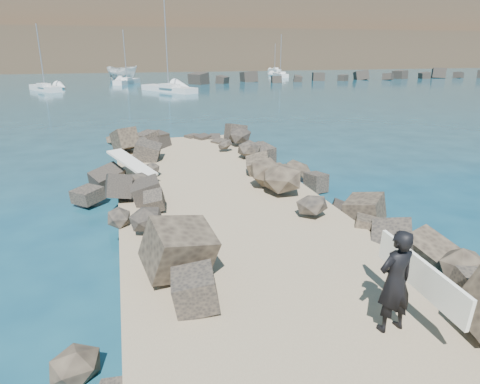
{
  "coord_description": "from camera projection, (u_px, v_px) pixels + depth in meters",
  "views": [
    {
      "loc": [
        -2.72,
        -10.75,
        4.88
      ],
      "look_at": [
        0.0,
        -1.0,
        1.5
      ],
      "focal_mm": 32.0,
      "sensor_mm": 36.0,
      "label": 1
    }
  ],
  "objects": [
    {
      "name": "sailboat_c",
      "position": [
        169.0,
        89.0,
        51.94
      ],
      "size": [
        6.1,
        8.6,
        10.44
      ],
      "color": "silver",
      "rests_on": "ground"
    },
    {
      "name": "jetty",
      "position": [
        251.0,
        253.0,
        10.14
      ],
      "size": [
        6.0,
        26.0,
        0.6
      ],
      "primitive_type": "cube",
      "color": "#8C7759",
      "rests_on": "ground"
    },
    {
      "name": "headland",
      "position": [
        148.0,
        17.0,
        155.7
      ],
      "size": [
        360.0,
        140.0,
        32.0
      ],
      "primitive_type": "cube",
      "color": "#2D4919",
      "rests_on": "ground"
    },
    {
      "name": "sailboat_b",
      "position": [
        127.0,
        81.0,
        63.64
      ],
      "size": [
        4.12,
        6.31,
        7.75
      ],
      "color": "silver",
      "rests_on": "ground"
    },
    {
      "name": "riprap_left",
      "position": [
        124.0,
        251.0,
        9.79
      ],
      "size": [
        2.6,
        22.0,
        1.0
      ],
      "primitive_type": "cube",
      "color": "black",
      "rests_on": "ground"
    },
    {
      "name": "sailboat_d",
      "position": [
        280.0,
        75.0,
        79.94
      ],
      "size": [
        1.87,
        6.38,
        7.67
      ],
      "color": "silver",
      "rests_on": "ground"
    },
    {
      "name": "sailboat_a",
      "position": [
        45.0,
        88.0,
        52.67
      ],
      "size": [
        4.46,
        6.42,
        7.95
      ],
      "color": "silver",
      "rests_on": "ground"
    },
    {
      "name": "breakwater_secondary",
      "position": [
        352.0,
        77.0,
        71.04
      ],
      "size": [
        52.0,
        4.0,
        1.2
      ],
      "primitive_type": "cube",
      "color": "black",
      "rests_on": "ground"
    },
    {
      "name": "boat_imported",
      "position": [
        122.0,
        72.0,
        72.64
      ],
      "size": [
        6.17,
        5.48,
        2.33
      ],
      "primitive_type": "imported",
      "rotation": [
        0.0,
        0.0,
        0.92
      ],
      "color": "silver",
      "rests_on": "ground"
    },
    {
      "name": "ground",
      "position": [
        230.0,
        232.0,
        12.06
      ],
      "size": [
        800.0,
        800.0,
        0.0
      ],
      "primitive_type": "plane",
      "color": "#0F384C",
      "rests_on": "ground"
    },
    {
      "name": "riprap_right",
      "position": [
        351.0,
        224.0,
        11.27
      ],
      "size": [
        2.6,
        22.0,
        1.0
      ],
      "primitive_type": "cube",
      "color": "black",
      "rests_on": "ground"
    },
    {
      "name": "surfboard_resting",
      "position": [
        132.0,
        166.0,
        14.83
      ],
      "size": [
        1.67,
        2.31,
        0.08
      ],
      "primitive_type": "cube",
      "rotation": [
        0.0,
        0.0,
        0.52
      ],
      "color": "silver",
      "rests_on": "riprap_left"
    },
    {
      "name": "surfer_with_board",
      "position": [
        399.0,
        281.0,
        6.64
      ],
      "size": [
        0.83,
        2.14,
        1.72
      ],
      "color": "black",
      "rests_on": "jetty"
    },
    {
      "name": "sailboat_f",
      "position": [
        275.0,
        70.0,
        97.91
      ],
      "size": [
        1.3,
        5.05,
        6.26
      ],
      "color": "silver",
      "rests_on": "ground"
    }
  ]
}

